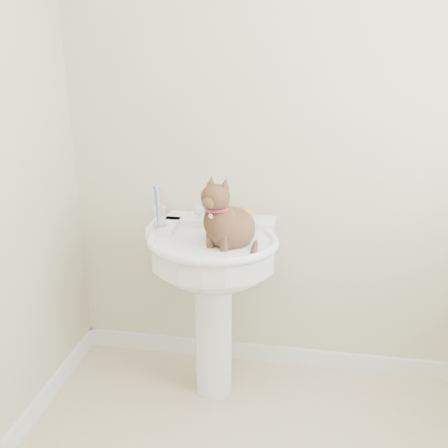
% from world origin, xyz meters
% --- Properties ---
extents(wall_back, '(2.20, 0.00, 2.50)m').
position_xyz_m(wall_back, '(0.00, 1.10, 1.25)').
color(wall_back, beige).
rests_on(wall_back, ground).
extents(baseboard_back, '(2.20, 0.02, 0.09)m').
position_xyz_m(baseboard_back, '(0.00, 1.09, 0.04)').
color(baseboard_back, white).
rests_on(baseboard_back, floor).
extents(pedestal_sink, '(0.60, 0.58, 0.82)m').
position_xyz_m(pedestal_sink, '(-0.34, 0.81, 0.64)').
color(pedestal_sink, white).
rests_on(pedestal_sink, floor).
extents(faucet, '(0.28, 0.12, 0.14)m').
position_xyz_m(faucet, '(-0.34, 0.96, 0.86)').
color(faucet, silver).
rests_on(faucet, pedestal_sink).
extents(soap_bar, '(0.10, 0.08, 0.03)m').
position_xyz_m(soap_bar, '(-0.24, 1.04, 0.83)').
color(soap_bar, orange).
rests_on(soap_bar, pedestal_sink).
extents(toothbrush_cup, '(0.07, 0.07, 0.19)m').
position_xyz_m(toothbrush_cup, '(-0.59, 0.82, 0.87)').
color(toothbrush_cup, silver).
rests_on(toothbrush_cup, pedestal_sink).
extents(cat, '(0.23, 0.29, 0.43)m').
position_xyz_m(cat, '(-0.27, 0.77, 0.87)').
color(cat, brown).
rests_on(cat, pedestal_sink).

